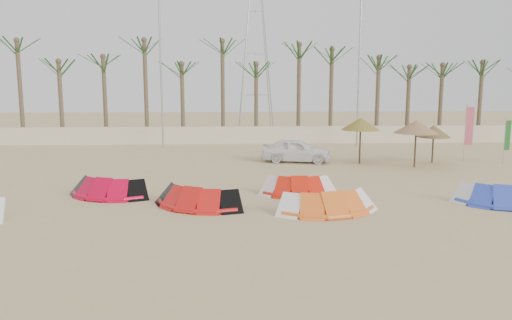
{
  "coord_description": "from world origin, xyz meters",
  "views": [
    {
      "loc": [
        -1.02,
        -15.63,
        4.78
      ],
      "look_at": [
        0.0,
        6.0,
        1.3
      ],
      "focal_mm": 35.0,
      "sensor_mm": 36.0,
      "label": 1
    }
  ],
  "objects_px": {
    "kite_orange": "(326,200)",
    "car": "(296,150)",
    "kite_red_left": "(110,186)",
    "kite_blue": "(498,193)",
    "parasol_right": "(434,131)",
    "parasol_left": "(361,124)",
    "parasol_mid": "(416,127)",
    "kite_red_right": "(298,184)",
    "kite_red_mid": "(198,195)"
  },
  "relations": [
    {
      "from": "car",
      "to": "parasol_left",
      "type": "bearing_deg",
      "value": -89.36
    },
    {
      "from": "kite_red_left",
      "to": "kite_orange",
      "type": "height_order",
      "value": "same"
    },
    {
      "from": "kite_red_left",
      "to": "parasol_right",
      "type": "bearing_deg",
      "value": 24.32
    },
    {
      "from": "parasol_mid",
      "to": "kite_blue",
      "type": "bearing_deg",
      "value": -87.95
    },
    {
      "from": "parasol_mid",
      "to": "car",
      "type": "distance_m",
      "value": 6.84
    },
    {
      "from": "kite_orange",
      "to": "parasol_mid",
      "type": "distance_m",
      "value": 11.33
    },
    {
      "from": "kite_blue",
      "to": "parasol_right",
      "type": "bearing_deg",
      "value": 82.46
    },
    {
      "from": "kite_red_mid",
      "to": "parasol_mid",
      "type": "bearing_deg",
      "value": 35.14
    },
    {
      "from": "kite_red_mid",
      "to": "kite_blue",
      "type": "xyz_separation_m",
      "value": [
        11.72,
        -0.23,
        -0.0
      ]
    },
    {
      "from": "kite_blue",
      "to": "car",
      "type": "distance_m",
      "value": 12.29
    },
    {
      "from": "kite_blue",
      "to": "parasol_right",
      "type": "xyz_separation_m",
      "value": [
        1.28,
        9.71,
        1.43
      ]
    },
    {
      "from": "parasol_mid",
      "to": "parasol_right",
      "type": "relative_size",
      "value": 1.18
    },
    {
      "from": "kite_red_mid",
      "to": "parasol_right",
      "type": "xyz_separation_m",
      "value": [
        13.0,
        9.48,
        1.43
      ]
    },
    {
      "from": "kite_red_mid",
      "to": "parasol_right",
      "type": "bearing_deg",
      "value": 36.11
    },
    {
      "from": "kite_orange",
      "to": "parasol_right",
      "type": "distance_m",
      "value": 13.37
    },
    {
      "from": "kite_orange",
      "to": "kite_blue",
      "type": "distance_m",
      "value": 6.95
    },
    {
      "from": "kite_blue",
      "to": "parasol_mid",
      "type": "xyz_separation_m",
      "value": [
        -0.3,
        8.26,
        1.82
      ]
    },
    {
      "from": "kite_blue",
      "to": "parasol_left",
      "type": "xyz_separation_m",
      "value": [
        -3.04,
        9.6,
        1.88
      ]
    },
    {
      "from": "kite_red_right",
      "to": "parasol_left",
      "type": "height_order",
      "value": "parasol_left"
    },
    {
      "from": "parasol_left",
      "to": "kite_blue",
      "type": "bearing_deg",
      "value": -72.44
    },
    {
      "from": "kite_red_mid",
      "to": "kite_red_right",
      "type": "bearing_deg",
      "value": 24.06
    },
    {
      "from": "kite_red_mid",
      "to": "kite_orange",
      "type": "bearing_deg",
      "value": -11.51
    },
    {
      "from": "kite_orange",
      "to": "parasol_right",
      "type": "relative_size",
      "value": 1.77
    },
    {
      "from": "parasol_left",
      "to": "parasol_right",
      "type": "xyz_separation_m",
      "value": [
        4.32,
        0.11,
        -0.45
      ]
    },
    {
      "from": "kite_orange",
      "to": "kite_red_mid",
      "type": "bearing_deg",
      "value": 168.49
    },
    {
      "from": "kite_red_left",
      "to": "parasol_right",
      "type": "xyz_separation_m",
      "value": [
        16.8,
        7.59,
        1.43
      ]
    },
    {
      "from": "car",
      "to": "kite_red_mid",
      "type": "bearing_deg",
      "value": 165.58
    },
    {
      "from": "kite_orange",
      "to": "kite_red_right",
      "type": "bearing_deg",
      "value": 103.99
    },
    {
      "from": "parasol_left",
      "to": "kite_red_left",
      "type": "bearing_deg",
      "value": -149.03
    },
    {
      "from": "car",
      "to": "kite_blue",
      "type": "bearing_deg",
      "value": -135.05
    },
    {
      "from": "kite_red_right",
      "to": "car",
      "type": "distance_m",
      "value": 8.35
    },
    {
      "from": "kite_orange",
      "to": "parasol_left",
      "type": "height_order",
      "value": "parasol_left"
    },
    {
      "from": "kite_orange",
      "to": "kite_blue",
      "type": "bearing_deg",
      "value": 6.22
    },
    {
      "from": "kite_orange",
      "to": "parasol_mid",
      "type": "height_order",
      "value": "parasol_mid"
    },
    {
      "from": "kite_red_left",
      "to": "kite_blue",
      "type": "height_order",
      "value": "same"
    },
    {
      "from": "kite_red_left",
      "to": "kite_blue",
      "type": "xyz_separation_m",
      "value": [
        15.51,
        -2.12,
        0.0
      ]
    },
    {
      "from": "parasol_right",
      "to": "parasol_left",
      "type": "bearing_deg",
      "value": -178.58
    },
    {
      "from": "kite_blue",
      "to": "parasol_right",
      "type": "relative_size",
      "value": 1.76
    },
    {
      "from": "kite_blue",
      "to": "parasol_mid",
      "type": "relative_size",
      "value": 1.49
    },
    {
      "from": "kite_red_right",
      "to": "parasol_left",
      "type": "relative_size",
      "value": 1.2
    },
    {
      "from": "parasol_left",
      "to": "parasol_right",
      "type": "bearing_deg",
      "value": 1.42
    },
    {
      "from": "kite_orange",
      "to": "kite_blue",
      "type": "xyz_separation_m",
      "value": [
        6.91,
        0.75,
        -0.0
      ]
    },
    {
      "from": "parasol_mid",
      "to": "kite_orange",
      "type": "bearing_deg",
      "value": -126.27
    },
    {
      "from": "parasol_left",
      "to": "parasol_mid",
      "type": "xyz_separation_m",
      "value": [
        2.74,
        -1.34,
        -0.06
      ]
    },
    {
      "from": "kite_red_left",
      "to": "kite_red_mid",
      "type": "xyz_separation_m",
      "value": [
        3.8,
        -1.89,
        0.0
      ]
    },
    {
      "from": "kite_orange",
      "to": "car",
      "type": "distance_m",
      "value": 11.1
    },
    {
      "from": "parasol_left",
      "to": "car",
      "type": "xyz_separation_m",
      "value": [
        -3.59,
        0.74,
        -1.61
      ]
    },
    {
      "from": "kite_red_left",
      "to": "parasol_mid",
      "type": "distance_m",
      "value": 16.51
    },
    {
      "from": "kite_orange",
      "to": "parasol_right",
      "type": "bearing_deg",
      "value": 51.92
    },
    {
      "from": "kite_red_left",
      "to": "kite_blue",
      "type": "distance_m",
      "value": 15.66
    }
  ]
}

